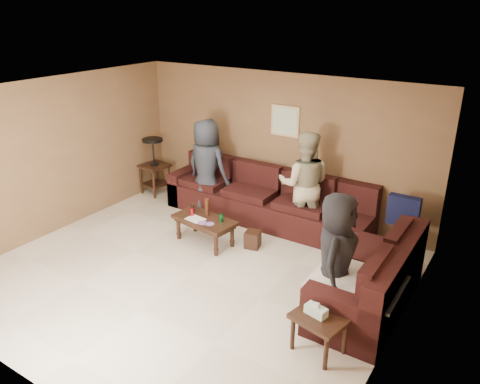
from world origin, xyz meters
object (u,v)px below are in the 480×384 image
at_px(coffee_table, 205,222).
at_px(person_right, 336,257).
at_px(person_left, 207,166).
at_px(waste_bin, 253,239).
at_px(sectional_sofa, 294,226).
at_px(end_table_left, 154,165).
at_px(side_table_right, 319,321).
at_px(person_middle, 304,184).

relative_size(coffee_table, person_right, 0.67).
bearing_deg(person_left, person_right, 154.70).
xyz_separation_m(waste_bin, person_right, (1.69, -0.92, 0.66)).
relative_size(sectional_sofa, coffee_table, 4.36).
height_order(end_table_left, person_left, person_left).
bearing_deg(person_left, side_table_right, 146.75).
height_order(end_table_left, person_middle, person_middle).
distance_m(sectional_sofa, waste_bin, 0.67).
bearing_deg(side_table_right, person_right, 100.37).
bearing_deg(person_middle, end_table_left, -22.85).
height_order(coffee_table, end_table_left, end_table_left).
bearing_deg(end_table_left, person_middle, -0.35).
xyz_separation_m(end_table_left, person_middle, (3.24, -0.02, 0.28)).
bearing_deg(side_table_right, coffee_table, 152.24).
relative_size(end_table_left, person_right, 0.71).
bearing_deg(sectional_sofa, person_left, 170.15).
relative_size(end_table_left, waste_bin, 4.22).
height_order(coffee_table, waste_bin, coffee_table).
height_order(sectional_sofa, person_right, person_right).
height_order(waste_bin, person_right, person_right).
xyz_separation_m(side_table_right, waste_bin, (-1.82, 1.62, -0.26)).
bearing_deg(sectional_sofa, coffee_table, -150.29).
height_order(person_middle, person_right, person_middle).
bearing_deg(person_left, end_table_left, -2.01).
xyz_separation_m(sectional_sofa, person_left, (-1.91, 0.33, 0.53)).
bearing_deg(person_middle, person_right, 103.06).
xyz_separation_m(person_left, person_right, (3.11, -1.66, -0.06)).
distance_m(side_table_right, person_right, 0.81).
bearing_deg(side_table_right, person_middle, 119.42).
xyz_separation_m(side_table_right, person_left, (-3.24, 2.36, 0.46)).
bearing_deg(coffee_table, person_right, -14.84).
distance_m(coffee_table, person_left, 1.33).
distance_m(waste_bin, person_middle, 1.20).
distance_m(waste_bin, person_right, 2.04).
distance_m(coffee_table, person_middle, 1.69).
distance_m(sectional_sofa, person_middle, 0.70).
bearing_deg(person_middle, side_table_right, 96.92).
relative_size(sectional_sofa, person_left, 2.73).
distance_m(end_table_left, person_middle, 3.25).
bearing_deg(side_table_right, end_table_left, 151.82).
xyz_separation_m(sectional_sofa, person_middle, (-0.06, 0.43, 0.54)).
height_order(coffee_table, person_left, person_left).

